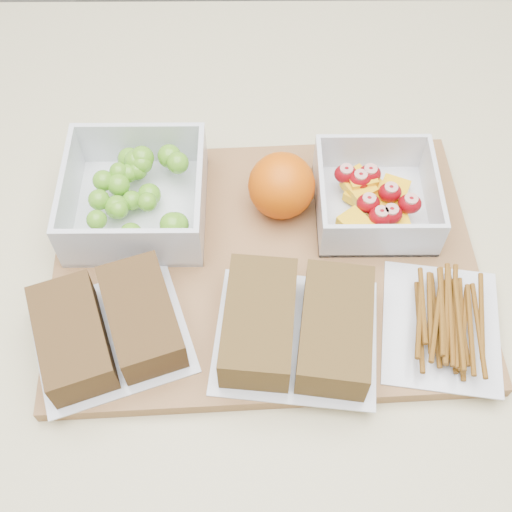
% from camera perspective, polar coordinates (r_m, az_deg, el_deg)
% --- Properties ---
extents(ground, '(4.00, 4.00, 0.00)m').
position_cam_1_polar(ground, '(1.49, -0.34, -20.13)').
color(ground, gray).
rests_on(ground, ground).
extents(counter, '(1.20, 0.90, 0.90)m').
position_cam_1_polar(counter, '(1.06, -0.46, -14.68)').
color(counter, beige).
rests_on(counter, ground).
extents(cutting_board, '(0.43, 0.32, 0.02)m').
position_cam_1_polar(cutting_board, '(0.65, 0.81, -0.59)').
color(cutting_board, olive).
rests_on(cutting_board, counter).
extents(grape_container, '(0.14, 0.14, 0.06)m').
position_cam_1_polar(grape_container, '(0.67, -10.43, 5.41)').
color(grape_container, silver).
rests_on(grape_container, cutting_board).
extents(fruit_container, '(0.12, 0.12, 0.05)m').
position_cam_1_polar(fruit_container, '(0.67, 10.51, 5.06)').
color(fruit_container, silver).
rests_on(fruit_container, cutting_board).
extents(orange, '(0.07, 0.07, 0.07)m').
position_cam_1_polar(orange, '(0.65, 2.29, 6.26)').
color(orange, '#DF5805').
rests_on(orange, cutting_board).
extents(sandwich_bag_left, '(0.17, 0.16, 0.04)m').
position_cam_1_polar(sandwich_bag_left, '(0.59, -13.05, -6.21)').
color(sandwich_bag_left, silver).
rests_on(sandwich_bag_left, cutting_board).
extents(sandwich_bag_center, '(0.16, 0.15, 0.05)m').
position_cam_1_polar(sandwich_bag_center, '(0.58, 3.66, -6.24)').
color(sandwich_bag_center, silver).
rests_on(sandwich_bag_center, cutting_board).
extents(pretzel_bag, '(0.13, 0.14, 0.03)m').
position_cam_1_polar(pretzel_bag, '(0.61, 16.39, -5.47)').
color(pretzel_bag, silver).
rests_on(pretzel_bag, cutting_board).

